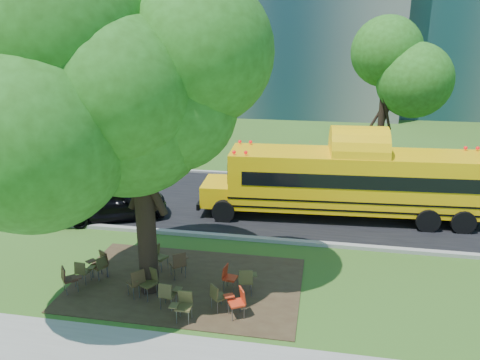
% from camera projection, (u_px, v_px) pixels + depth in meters
% --- Properties ---
extents(ground, '(160.00, 160.00, 0.00)m').
position_uv_depth(ground, '(161.00, 273.00, 15.09)').
color(ground, '#36551A').
rests_on(ground, ground).
extents(dirt_patch, '(7.00, 4.50, 0.03)m').
position_uv_depth(dirt_patch, '(187.00, 284.00, 14.44)').
color(dirt_patch, '#382819').
rests_on(dirt_patch, ground).
extents(asphalt_road, '(80.00, 8.00, 0.04)m').
position_uv_depth(asphalt_road, '(213.00, 200.00, 21.64)').
color(asphalt_road, black).
rests_on(asphalt_road, ground).
extents(kerb_near, '(80.00, 0.25, 0.14)m').
position_uv_depth(kerb_near, '(188.00, 234.00, 17.88)').
color(kerb_near, gray).
rests_on(kerb_near, ground).
extents(kerb_far, '(80.00, 0.25, 0.14)m').
position_uv_depth(kerb_far, '(230.00, 173.00, 25.47)').
color(kerb_far, gray).
rests_on(kerb_far, ground).
extents(bg_tree_0, '(5.20, 5.20, 7.18)m').
position_uv_depth(bg_tree_0, '(40.00, 82.00, 27.96)').
color(bg_tree_0, black).
rests_on(bg_tree_0, ground).
extents(bg_tree_2, '(4.80, 4.80, 6.62)m').
position_uv_depth(bg_tree_2, '(168.00, 85.00, 29.67)').
color(bg_tree_2, black).
rests_on(bg_tree_2, ground).
extents(bg_tree_3, '(5.60, 5.60, 7.84)m').
position_uv_depth(bg_tree_3, '(385.00, 78.00, 25.29)').
color(bg_tree_3, black).
rests_on(bg_tree_3, ground).
extents(main_tree, '(7.20, 7.20, 9.44)m').
position_uv_depth(main_tree, '(137.00, 96.00, 12.33)').
color(main_tree, black).
rests_on(main_tree, ground).
extents(school_bus, '(11.56, 3.23, 2.79)m').
position_uv_depth(school_bus, '(353.00, 181.00, 19.14)').
color(school_bus, '#FDBD08').
rests_on(school_bus, ground).
extents(chair_0, '(0.52, 0.46, 0.78)m').
position_uv_depth(chair_0, '(83.00, 270.00, 14.31)').
color(chair_0, brown).
rests_on(chair_0, ground).
extents(chair_1, '(0.72, 0.57, 0.84)m').
position_uv_depth(chair_1, '(68.00, 277.00, 13.81)').
color(chair_1, '#412517').
rests_on(chair_1, ground).
extents(chair_2, '(0.61, 0.78, 0.90)m').
position_uv_depth(chair_2, '(137.00, 280.00, 13.60)').
color(chair_2, '#432F18').
rests_on(chair_2, ground).
extents(chair_3, '(0.78, 0.61, 0.93)m').
position_uv_depth(chair_3, '(148.00, 279.00, 13.57)').
color(chair_3, '#47411E').
rests_on(chair_3, ground).
extents(chair_4, '(0.58, 0.50, 0.85)m').
position_uv_depth(chair_4, '(168.00, 293.00, 12.99)').
color(chair_4, '#49401F').
rests_on(chair_4, ground).
extents(chair_5, '(0.55, 0.50, 0.85)m').
position_uv_depth(chair_5, '(183.00, 303.00, 12.48)').
color(chair_5, brown).
rests_on(chair_5, ground).
extents(chair_6, '(0.70, 0.58, 0.86)m').
position_uv_depth(chair_6, '(238.00, 300.00, 12.64)').
color(chair_6, red).
rests_on(chair_6, ground).
extents(chair_7, '(0.69, 0.55, 0.80)m').
position_uv_depth(chair_7, '(218.00, 295.00, 12.91)').
color(chair_7, '#4B4220').
rests_on(chair_7, ground).
extents(chair_8, '(0.52, 0.66, 0.79)m').
position_uv_depth(chair_8, '(101.00, 265.00, 14.63)').
color(chair_8, '#4C4621').
rests_on(chair_8, ground).
extents(chair_9, '(0.74, 0.58, 0.87)m').
position_uv_depth(chair_9, '(100.00, 262.00, 14.68)').
color(chair_9, '#462D19').
rests_on(chair_9, ground).
extents(chair_10, '(0.53, 0.67, 0.85)m').
position_uv_depth(chair_10, '(158.00, 255.00, 15.16)').
color(chair_10, '#4E4921').
rests_on(chair_10, ground).
extents(chair_11, '(0.61, 0.77, 0.91)m').
position_uv_depth(chair_11, '(179.00, 262.00, 14.64)').
color(chair_11, '#4C321B').
rests_on(chair_11, ground).
extents(chair_12, '(0.48, 0.59, 0.81)m').
position_uv_depth(chair_12, '(229.00, 276.00, 13.94)').
color(chair_12, '#AF2B12').
rests_on(chair_12, ground).
extents(chair_13, '(0.59, 0.62, 0.87)m').
position_uv_depth(chair_13, '(246.00, 279.00, 13.68)').
color(chair_13, '#46431E').
rests_on(chair_13, ground).
extents(black_car, '(4.82, 3.42, 1.52)m').
position_uv_depth(black_car, '(111.00, 201.00, 19.26)').
color(black_car, black).
rests_on(black_car, ground).
extents(bg_car_red, '(5.03, 3.52, 1.28)m').
position_uv_depth(bg_car_red, '(111.00, 160.00, 26.02)').
color(bg_car_red, '#520E0F').
rests_on(bg_car_red, ground).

